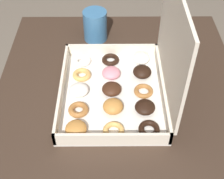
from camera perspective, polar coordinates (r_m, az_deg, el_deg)
name	(u,v)px	position (r m, az deg, el deg)	size (l,w,h in m)	color
dining_table	(119,135)	(0.99, 1.36, -8.26)	(0.94, 0.74, 0.75)	#38281E
donut_box	(127,79)	(0.88, 2.84, 1.96)	(0.37, 0.31, 0.33)	silver
coffee_mug	(95,25)	(1.10, -3.10, 11.69)	(0.08, 0.08, 0.11)	teal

